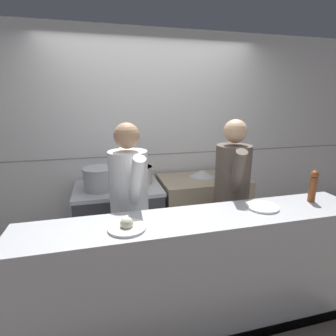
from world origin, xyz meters
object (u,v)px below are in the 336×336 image
chef_sous (231,195)px  mixing_bowl_steel (202,173)px  oven_range (120,223)px  plated_dish_appetiser (263,207)px  stock_pot (100,178)px  chef_head_cook (130,205)px  sauce_pot (140,174)px  plated_dish_main (127,226)px  pepper_mill (313,185)px

chef_sous → mixing_bowl_steel: bearing=110.8°
oven_range → chef_sous: size_ratio=0.56×
plated_dish_appetiser → chef_sous: 0.51m
mixing_bowl_steel → chef_sous: 0.67m
stock_pot → chef_head_cook: size_ratio=0.22×
mixing_bowl_steel → plated_dish_appetiser: size_ratio=1.17×
stock_pot → sauce_pot: 0.45m
sauce_pot → plated_dish_appetiser: bearing=-55.1°
plated_dish_main → plated_dish_appetiser: 1.08m
mixing_bowl_steel → pepper_mill: 1.28m
oven_range → plated_dish_main: 1.31m
sauce_pot → plated_dish_appetiser: size_ratio=1.14×
mixing_bowl_steel → plated_dish_main: (-1.03, -1.26, 0.06)m
pepper_mill → mixing_bowl_steel: bearing=114.3°
oven_range → plated_dish_appetiser: 1.62m
mixing_bowl_steel → plated_dish_main: plated_dish_main is taller
plated_dish_appetiser → pepper_mill: pepper_mill is taller
stock_pot → chef_head_cook: (0.25, -0.56, -0.11)m
stock_pot → plated_dish_main: size_ratio=1.39×
oven_range → plated_dish_appetiser: plated_dish_appetiser is taller
chef_sous → pepper_mill: bearing=-27.9°
plated_dish_appetiser → chef_sous: (-0.00, 0.51, -0.08)m
oven_range → stock_pot: (-0.18, -0.05, 0.57)m
chef_head_cook → stock_pot: bearing=103.2°
plated_dish_main → pepper_mill: (1.55, 0.10, 0.12)m
plated_dish_appetiser → pepper_mill: (0.48, 0.02, 0.13)m
stock_pot → plated_dish_main: (0.17, -1.13, -0.01)m
oven_range → sauce_pot: bearing=9.8°
stock_pot → mixing_bowl_steel: (1.20, 0.13, -0.07)m
mixing_bowl_steel → chef_head_cook: bearing=-144.4°
oven_range → chef_sous: bearing=-29.3°
sauce_pot → plated_dish_main: size_ratio=1.12×
sauce_pot → mixing_bowl_steel: (0.76, 0.03, -0.05)m
plated_dish_main → plated_dish_appetiser: bearing=4.3°
stock_pot → chef_sous: size_ratio=0.22×
plated_dish_main → chef_head_cook: 0.59m
stock_pot → chef_sous: 1.36m
oven_range → chef_sous: 1.30m
oven_range → mixing_bowl_steel: bearing=4.2°
plated_dish_main → chef_sous: (1.07, 0.59, -0.09)m
sauce_pot → chef_sous: chef_sous is taller
mixing_bowl_steel → chef_head_cook: size_ratio=0.18×
stock_pot → pepper_mill: (1.72, -1.03, 0.11)m
oven_range → plated_dish_appetiser: size_ratio=3.72×
mixing_bowl_steel → plated_dish_main: bearing=-129.4°
stock_pot → plated_dish_appetiser: stock_pot is taller
chef_sous → sauce_pot: bearing=158.6°
oven_range → chef_head_cook: (0.06, -0.61, 0.46)m
stock_pot → pepper_mill: size_ratio=1.31×
pepper_mill → plated_dish_appetiser: bearing=-177.3°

